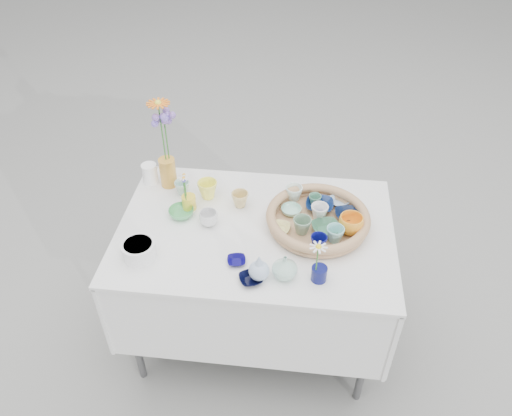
# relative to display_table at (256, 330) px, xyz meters

# --- Properties ---
(ground) EXTENTS (80.00, 80.00, 0.00)m
(ground) POSITION_rel_display_table_xyz_m (0.00, 0.00, 0.00)
(ground) COLOR gray
(display_table) EXTENTS (1.26, 0.86, 0.77)m
(display_table) POSITION_rel_display_table_xyz_m (0.00, 0.00, 0.00)
(display_table) COLOR silver
(display_table) RESTS_ON ground
(wicker_tray) EXTENTS (0.47, 0.47, 0.08)m
(wicker_tray) POSITION_rel_display_table_xyz_m (0.28, 0.05, 0.80)
(wicker_tray) COLOR #A57951
(wicker_tray) RESTS_ON display_table
(tray_ceramic_0) EXTENTS (0.14, 0.14, 0.03)m
(tray_ceramic_0) POSITION_rel_display_table_xyz_m (0.29, 0.16, 0.80)
(tray_ceramic_0) COLOR #0C1E4B
(tray_ceramic_0) RESTS_ON wicker_tray
(tray_ceramic_1) EXTENTS (0.13, 0.13, 0.03)m
(tray_ceramic_1) POSITION_rel_display_table_xyz_m (0.42, 0.11, 0.80)
(tray_ceramic_1) COLOR #0A1532
(tray_ceramic_1) RESTS_ON wicker_tray
(tray_ceramic_2) EXTENTS (0.14, 0.14, 0.09)m
(tray_ceramic_2) POSITION_rel_display_table_xyz_m (0.42, 0.01, 0.83)
(tray_ceramic_2) COLOR orange
(tray_ceramic_2) RESTS_ON wicker_tray
(tray_ceramic_3) EXTENTS (0.16, 0.16, 0.03)m
(tray_ceramic_3) POSITION_rel_display_table_xyz_m (0.32, 0.00, 0.80)
(tray_ceramic_3) COLOR #376D4F
(tray_ceramic_3) RESTS_ON wicker_tray
(tray_ceramic_4) EXTENTS (0.11, 0.11, 0.08)m
(tray_ceramic_4) POSITION_rel_display_table_xyz_m (0.21, -0.02, 0.82)
(tray_ceramic_4) COLOR gray
(tray_ceramic_4) RESTS_ON wicker_tray
(tray_ceramic_5) EXTENTS (0.11, 0.11, 0.03)m
(tray_ceramic_5) POSITION_rel_display_table_xyz_m (0.16, 0.11, 0.80)
(tray_ceramic_5) COLOR #92C8B2
(tray_ceramic_5) RESTS_ON wicker_tray
(tray_ceramic_6) EXTENTS (0.09, 0.09, 0.08)m
(tray_ceramic_6) POSITION_rel_display_table_xyz_m (0.16, 0.21, 0.82)
(tray_ceramic_6) COLOR white
(tray_ceramic_6) RESTS_ON wicker_tray
(tray_ceramic_7) EXTENTS (0.11, 0.11, 0.07)m
(tray_ceramic_7) POSITION_rel_display_table_xyz_m (0.29, 0.08, 0.82)
(tray_ceramic_7) COLOR white
(tray_ceramic_7) RESTS_ON wicker_tray
(tray_ceramic_8) EXTENTS (0.12, 0.12, 0.02)m
(tray_ceramic_8) POSITION_rel_display_table_xyz_m (0.38, 0.21, 0.79)
(tray_ceramic_8) COLOR #99B9D7
(tray_ceramic_8) RESTS_ON wicker_tray
(tray_ceramic_9) EXTENTS (0.09, 0.09, 0.07)m
(tray_ceramic_9) POSITION_rel_display_table_xyz_m (0.29, -0.12, 0.82)
(tray_ceramic_9) COLOR #0C0E5C
(tray_ceramic_9) RESTS_ON wicker_tray
(tray_ceramic_10) EXTENTS (0.10, 0.10, 0.02)m
(tray_ceramic_10) POSITION_rel_display_table_xyz_m (0.11, -0.02, 0.79)
(tray_ceramic_10) COLOR #D7CF77
(tray_ceramic_10) RESTS_ON wicker_tray
(tray_ceramic_11) EXTENTS (0.10, 0.10, 0.07)m
(tray_ceramic_11) POSITION_rel_display_table_xyz_m (0.36, -0.06, 0.82)
(tray_ceramic_11) COLOR #81C8C4
(tray_ceramic_11) RESTS_ON wicker_tray
(tray_ceramic_12) EXTENTS (0.07, 0.07, 0.06)m
(tray_ceramic_12) POSITION_rel_display_table_xyz_m (0.26, 0.18, 0.81)
(tray_ceramic_12) COLOR #508C6F
(tray_ceramic_12) RESTS_ON wicker_tray
(loose_ceramic_0) EXTENTS (0.13, 0.13, 0.09)m
(loose_ceramic_0) POSITION_rel_display_table_xyz_m (-0.26, 0.20, 0.81)
(loose_ceramic_0) COLOR #FFFB56
(loose_ceramic_0) RESTS_ON display_table
(loose_ceramic_1) EXTENTS (0.11, 0.11, 0.08)m
(loose_ceramic_1) POSITION_rel_display_table_xyz_m (-0.09, 0.15, 0.80)
(loose_ceramic_1) COLOR #D6B970
(loose_ceramic_1) RESTS_ON display_table
(loose_ceramic_2) EXTENTS (0.14, 0.14, 0.04)m
(loose_ceramic_2) POSITION_rel_display_table_xyz_m (-0.36, 0.05, 0.78)
(loose_ceramic_2) COLOR #4CA961
(loose_ceramic_2) RESTS_ON display_table
(loose_ceramic_3) EXTENTS (0.09, 0.09, 0.07)m
(loose_ceramic_3) POSITION_rel_display_table_xyz_m (-0.22, 0.01, 0.80)
(loose_ceramic_3) COLOR silver
(loose_ceramic_3) RESTS_ON display_table
(loose_ceramic_4) EXTENTS (0.09, 0.09, 0.02)m
(loose_ceramic_4) POSITION_rel_display_table_xyz_m (-0.06, -0.22, 0.77)
(loose_ceramic_4) COLOR #0B0751
(loose_ceramic_4) RESTS_ON display_table
(loose_ceramic_5) EXTENTS (0.10, 0.10, 0.07)m
(loose_ceramic_5) POSITION_rel_display_table_xyz_m (-0.39, 0.22, 0.80)
(loose_ceramic_5) COLOR #A6CEC0
(loose_ceramic_5) RESTS_ON display_table
(loose_ceramic_6) EXTENTS (0.13, 0.13, 0.02)m
(loose_ceramic_6) POSITION_rel_display_table_xyz_m (0.02, -0.32, 0.78)
(loose_ceramic_6) COLOR black
(loose_ceramic_6) RESTS_ON display_table
(fluted_bowl) EXTENTS (0.17, 0.17, 0.08)m
(fluted_bowl) POSITION_rel_display_table_xyz_m (-0.47, -0.23, 0.80)
(fluted_bowl) COLOR white
(fluted_bowl) RESTS_ON display_table
(bud_vase_paleblue) EXTENTS (0.10, 0.10, 0.13)m
(bud_vase_paleblue) POSITION_rel_display_table_xyz_m (0.05, -0.30, 0.83)
(bud_vase_paleblue) COLOR #A4BBD8
(bud_vase_paleblue) RESTS_ON display_table
(bud_vase_seafoam) EXTENTS (0.11, 0.11, 0.11)m
(bud_vase_seafoam) POSITION_rel_display_table_xyz_m (0.15, -0.28, 0.82)
(bud_vase_seafoam) COLOR #A3CDBB
(bud_vase_seafoam) RESTS_ON display_table
(bud_vase_cobalt) EXTENTS (0.08, 0.08, 0.07)m
(bud_vase_cobalt) POSITION_rel_display_table_xyz_m (0.29, -0.28, 0.80)
(bud_vase_cobalt) COLOR #0B0F4C
(bud_vase_cobalt) RESTS_ON display_table
(single_daisy) EXTENTS (0.11, 0.11, 0.15)m
(single_daisy) POSITION_rel_display_table_xyz_m (0.28, -0.29, 0.89)
(single_daisy) COLOR white
(single_daisy) RESTS_ON bud_vase_cobalt
(tall_vase_yellow) EXTENTS (0.10, 0.10, 0.15)m
(tall_vase_yellow) POSITION_rel_display_table_xyz_m (-0.47, 0.28, 0.84)
(tall_vase_yellow) COLOR gold
(tall_vase_yellow) RESTS_ON display_table
(gerbera) EXTENTS (0.13, 0.13, 0.32)m
(gerbera) POSITION_rel_display_table_xyz_m (-0.47, 0.28, 1.07)
(gerbera) COLOR orange
(gerbera) RESTS_ON tall_vase_yellow
(hydrangea) EXTENTS (0.11, 0.11, 0.30)m
(hydrangea) POSITION_rel_display_table_xyz_m (-0.46, 0.29, 1.03)
(hydrangea) COLOR #805DBA
(hydrangea) RESTS_ON tall_vase_yellow
(white_pitcher) EXTENTS (0.12, 0.09, 0.10)m
(white_pitcher) POSITION_rel_display_table_xyz_m (-0.57, 0.29, 0.82)
(white_pitcher) COLOR white
(white_pitcher) RESTS_ON display_table
(daisy_cup) EXTENTS (0.08, 0.08, 0.07)m
(daisy_cup) POSITION_rel_display_table_xyz_m (-0.33, 0.11, 0.80)
(daisy_cup) COLOR yellow
(daisy_cup) RESTS_ON display_table
(daisy_posy) EXTENTS (0.10, 0.10, 0.13)m
(daisy_posy) POSITION_rel_display_table_xyz_m (-0.34, 0.10, 0.90)
(daisy_posy) COLOR white
(daisy_posy) RESTS_ON daisy_cup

